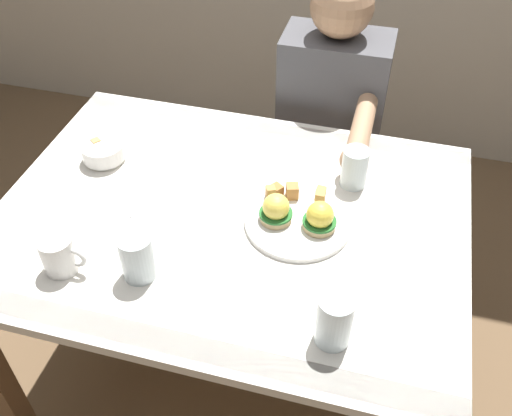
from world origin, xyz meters
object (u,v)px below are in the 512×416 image
Objects in this scene: fork at (139,232)px; coffee_mug at (59,253)px; eggs_benedict_plate at (298,216)px; fruit_bowl at (103,152)px; diner_person at (330,124)px; water_glass_extra at (138,258)px; water_glass_near at (334,322)px; dining_table at (231,243)px; water_glass_far at (354,170)px.

coffee_mug is at bearing -128.55° from fork.
coffee_mug reaches higher than eggs_benedict_plate.
fruit_bowl reaches higher than fork.
diner_person reaches higher than fruit_bowl.
eggs_benedict_plate is 2.28× the size of water_glass_extra.
fork is 1.06× the size of water_glass_near.
water_glass_extra is 0.91m from diner_person.
fork is (-0.20, -0.12, 0.11)m from dining_table.
water_glass_extra is at bearing -133.66° from water_glass_far.
coffee_mug is (-0.32, -0.27, 0.16)m from dining_table.
fruit_bowl is at bearing 163.26° from dining_table.
diner_person reaches higher than coffee_mug.
coffee_mug is 0.20m from fork.
diner_person is at bearing 99.48° from water_glass_near.
eggs_benedict_plate is 0.24× the size of diner_person.
fruit_bowl is 0.76m from diner_person.
fruit_bowl is 1.08× the size of coffee_mug.
eggs_benedict_plate is at bearing 114.06° from water_glass_near.
water_glass_near is at bearing -80.52° from diner_person.
water_glass_far reaches higher than eggs_benedict_plate.
water_glass_far is (0.29, 0.20, 0.15)m from dining_table.
water_glass_extra is at bearing -64.52° from fork.
water_glass_far is (0.61, 0.48, -0.00)m from coffee_mug.
coffee_mug is at bearing -139.34° from dining_table.
coffee_mug is at bearing -149.86° from eggs_benedict_plate.
eggs_benedict_plate is 0.60m from diner_person.
water_glass_far is at bearing 46.34° from water_glass_extra.
coffee_mug is (0.09, -0.40, 0.02)m from fruit_bowl.
fruit_bowl reaches higher than dining_table.
fork is 0.59m from water_glass_far.
diner_person is (-0.12, 0.40, -0.14)m from water_glass_far.
water_glass_near is (0.32, -0.30, 0.16)m from dining_table.
eggs_benedict_plate is 0.40m from fork.
coffee_mug is 0.10× the size of diner_person.
water_glass_near is at bearing -7.42° from water_glass_extra.
fruit_bowl is 0.95× the size of water_glass_near.
dining_table is 0.62m from diner_person.
dining_table is at bearing 136.24° from water_glass_near.
eggs_benedict_plate is at bearing -120.35° from water_glass_far.
water_glass_far is 0.10× the size of diner_person.
water_glass_far is (0.11, 0.19, 0.02)m from eggs_benedict_plate.
fruit_bowl is 0.70m from water_glass_far.
water_glass_far is at bearing -72.93° from diner_person.
coffee_mug is 0.18m from water_glass_extra.
eggs_benedict_plate is at bearing 30.14° from coffee_mug.
water_glass_near is at bearing -65.94° from eggs_benedict_plate.
fork is (0.21, -0.25, -0.03)m from fruit_bowl.
fork is at bearing -49.16° from fruit_bowl.
water_glass_far is (-0.03, 0.51, -0.01)m from water_glass_near.
diner_person is at bearing 63.29° from fork.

